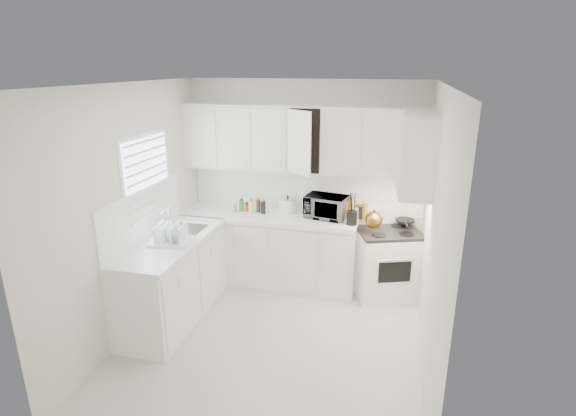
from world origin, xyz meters
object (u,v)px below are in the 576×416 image
(rice_cooker, at_px, (288,204))
(dish_rack, at_px, (170,232))
(microwave, at_px, (326,204))
(tea_kettle, at_px, (374,218))
(utensil_crock, at_px, (352,208))
(stove, at_px, (387,255))

(rice_cooker, bearing_deg, dish_rack, -143.59)
(microwave, height_order, dish_rack, microwave)
(tea_kettle, distance_m, dish_rack, 2.30)
(microwave, bearing_deg, utensil_crock, -17.96)
(stove, relative_size, microwave, 2.20)
(tea_kettle, relative_size, dish_rack, 0.58)
(stove, xyz_separation_m, microwave, (-0.77, 0.05, 0.57))
(stove, height_order, utensil_crock, utensil_crock)
(stove, height_order, microwave, microwave)
(rice_cooker, bearing_deg, tea_kettle, -31.18)
(tea_kettle, height_order, rice_cooker, same)
(microwave, xyz_separation_m, rice_cooker, (-0.51, 0.07, -0.06))
(tea_kettle, distance_m, rice_cooker, 1.14)
(microwave, distance_m, utensil_crock, 0.39)
(stove, bearing_deg, microwave, 156.11)
(utensil_crock, distance_m, dish_rack, 2.09)
(microwave, height_order, utensil_crock, utensil_crock)
(stove, distance_m, utensil_crock, 0.75)
(tea_kettle, height_order, dish_rack, dish_rack)
(utensil_crock, bearing_deg, stove, 16.94)
(dish_rack, bearing_deg, microwave, 31.15)
(utensil_crock, bearing_deg, microwave, 151.24)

